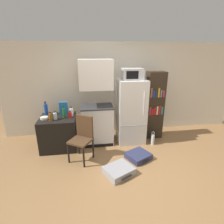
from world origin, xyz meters
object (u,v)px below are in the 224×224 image
object	(u,v)px
bottle_blue_soda	(46,109)
chair	(83,135)
bowl	(44,118)
cereal_box	(64,108)
bottle_clear_short	(55,116)
suitcase_large_flat	(119,171)
suitcase_small_flat	(138,156)
water_bottle_middle	(153,136)
side_table	(59,132)
bottle_green_tall	(64,113)
microwave	(132,74)
bottle_amber_beer	(51,117)
refrigerator	(131,112)
bottle_ketchup_red	(70,115)
water_bottle_front	(153,140)
kitchen_hutch	(97,107)
bookshelf	(154,106)
bottle_milk_white	(71,112)

from	to	relation	value
bottle_blue_soda	chair	distance (m)	1.20
bowl	cereal_box	distance (m)	0.49
bottle_clear_short	suitcase_large_flat	bearing A→B (deg)	-40.62
suitcase_small_flat	bottle_blue_soda	bearing A→B (deg)	126.87
bottle_blue_soda	bowl	bearing A→B (deg)	-88.18
bottle_clear_short	water_bottle_middle	distance (m)	2.42
side_table	bottle_blue_soda	xyz separation A→B (m)	(-0.28, 0.23, 0.51)
bottle_green_tall	bottle_clear_short	distance (m)	0.20
microwave	bottle_clear_short	xyz separation A→B (m)	(-1.76, -0.19, -0.86)
side_table	bottle_clear_short	world-z (taller)	bottle_clear_short
bowl	suitcase_small_flat	size ratio (longest dim) A/B	0.29
bottle_amber_beer	suitcase_small_flat	xyz separation A→B (m)	(1.83, -0.59, -0.77)
bottle_amber_beer	cereal_box	size ratio (longest dim) A/B	0.65
refrigerator	bottle_amber_beer	xyz separation A→B (m)	(-1.84, -0.24, 0.05)
water_bottle_middle	bottle_ketchup_red	bearing A→B (deg)	-179.90
bottle_green_tall	bottle_clear_short	xyz separation A→B (m)	(-0.19, -0.06, -0.04)
bottle_blue_soda	chair	bearing A→B (deg)	-42.83
chair	suitcase_large_flat	distance (m)	1.02
bowl	cereal_box	xyz separation A→B (m)	(0.40, 0.26, 0.13)
bottle_blue_soda	chair	xyz separation A→B (m)	(0.85, -0.79, -0.33)
bottle_clear_short	water_bottle_front	bearing A→B (deg)	-2.68
refrigerator	suitcase_small_flat	xyz separation A→B (m)	(-0.02, -0.83, -0.72)
bottle_green_tall	bottle_blue_soda	size ratio (longest dim) A/B	0.89
bottle_green_tall	bottle_amber_beer	distance (m)	0.30
bottle_blue_soda	bottle_green_tall	bearing A→B (deg)	-32.90
kitchen_hutch	bottle_clear_short	bearing A→B (deg)	-166.86
kitchen_hutch	refrigerator	distance (m)	0.84
bottle_ketchup_red	bottle_amber_beer	world-z (taller)	bottle_amber_beer
bookshelf	cereal_box	size ratio (longest dim) A/B	5.71
bookshelf	bottle_amber_beer	bearing A→B (deg)	-171.15
bottle_blue_soda	bottle_clear_short	world-z (taller)	bottle_blue_soda
bottle_green_tall	chair	world-z (taller)	bottle_green_tall
bottle_ketchup_red	water_bottle_front	size ratio (longest dim) A/B	0.52
kitchen_hutch	suitcase_large_flat	distance (m)	1.57
chair	water_bottle_middle	xyz separation A→B (m)	(1.73, 0.50, -0.42)
bottle_blue_soda	bottle_amber_beer	size ratio (longest dim) A/B	1.63
kitchen_hutch	refrigerator	size ratio (longest dim) A/B	1.29
bottle_milk_white	chair	bearing A→B (deg)	-68.48
kitchen_hutch	cereal_box	world-z (taller)	kitchen_hutch
bottle_ketchup_red	bottle_clear_short	bearing A→B (deg)	-169.61
chair	bookshelf	bearing A→B (deg)	55.33
bottle_clear_short	suitcase_small_flat	bearing A→B (deg)	-20.13
bowl	water_bottle_middle	bearing A→B (deg)	0.10
microwave	water_bottle_front	world-z (taller)	microwave
cereal_box	suitcase_large_flat	size ratio (longest dim) A/B	0.47
refrigerator	chair	xyz separation A→B (m)	(-1.17, -0.63, -0.23)
chair	cereal_box	bearing A→B (deg)	152.10
bottle_blue_soda	bottle_milk_white	distance (m)	0.61
bottle_blue_soda	suitcase_small_flat	xyz separation A→B (m)	(2.00, -0.98, -0.82)
side_table	bottle_amber_beer	bearing A→B (deg)	-123.48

